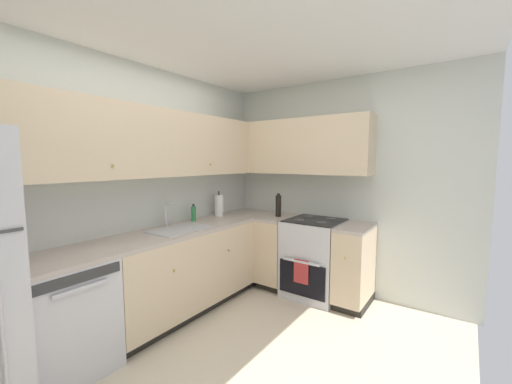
{
  "coord_description": "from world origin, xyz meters",
  "views": [
    {
      "loc": [
        -1.61,
        -1.27,
        1.58
      ],
      "look_at": [
        0.99,
        0.57,
        1.25
      ],
      "focal_mm": 21.23,
      "sensor_mm": 36.0,
      "label": 1
    }
  ],
  "objects_px": {
    "oil_bottle": "(278,206)",
    "paper_towel_roll": "(219,205)",
    "oven_range": "(314,257)",
    "soap_bottle": "(194,214)",
    "dishwasher": "(63,317)"
  },
  "relations": [
    {
      "from": "oil_bottle",
      "to": "paper_towel_roll",
      "type": "bearing_deg",
      "value": 122.63
    },
    {
      "from": "dishwasher",
      "to": "oven_range",
      "type": "height_order",
      "value": "oven_range"
    },
    {
      "from": "dishwasher",
      "to": "paper_towel_roll",
      "type": "relative_size",
      "value": 2.61
    },
    {
      "from": "soap_bottle",
      "to": "oven_range",
      "type": "bearing_deg",
      "value": -53.8
    },
    {
      "from": "dishwasher",
      "to": "paper_towel_roll",
      "type": "distance_m",
      "value": 1.98
    },
    {
      "from": "oven_range",
      "to": "soap_bottle",
      "type": "bearing_deg",
      "value": 126.2
    },
    {
      "from": "oven_range",
      "to": "soap_bottle",
      "type": "distance_m",
      "value": 1.5
    },
    {
      "from": "oven_range",
      "to": "soap_bottle",
      "type": "xyz_separation_m",
      "value": [
        -0.83,
        1.14,
        0.52
      ]
    },
    {
      "from": "dishwasher",
      "to": "oil_bottle",
      "type": "distance_m",
      "value": 2.41
    },
    {
      "from": "soap_bottle",
      "to": "paper_towel_roll",
      "type": "bearing_deg",
      "value": -2.79
    },
    {
      "from": "soap_bottle",
      "to": "oil_bottle",
      "type": "bearing_deg",
      "value": -38.56
    },
    {
      "from": "dishwasher",
      "to": "oil_bottle",
      "type": "height_order",
      "value": "oil_bottle"
    },
    {
      "from": "dishwasher",
      "to": "oven_range",
      "type": "distance_m",
      "value": 2.5
    },
    {
      "from": "paper_towel_roll",
      "to": "oil_bottle",
      "type": "relative_size",
      "value": 1.13
    },
    {
      "from": "dishwasher",
      "to": "oil_bottle",
      "type": "relative_size",
      "value": 2.94
    }
  ]
}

